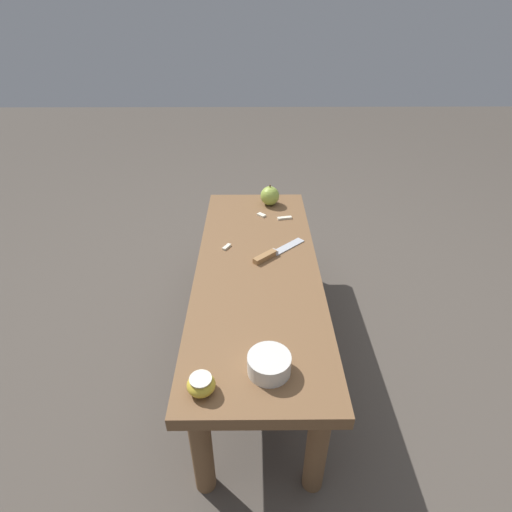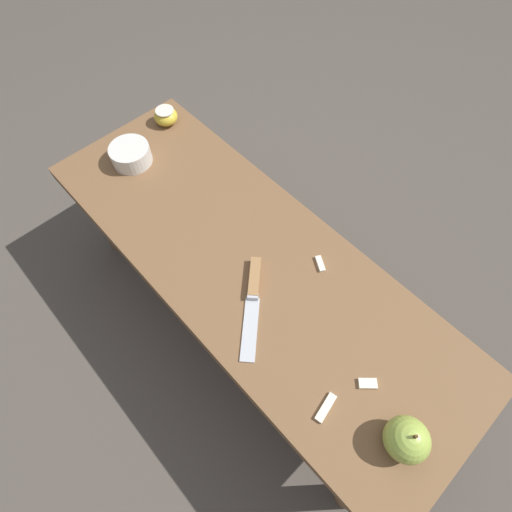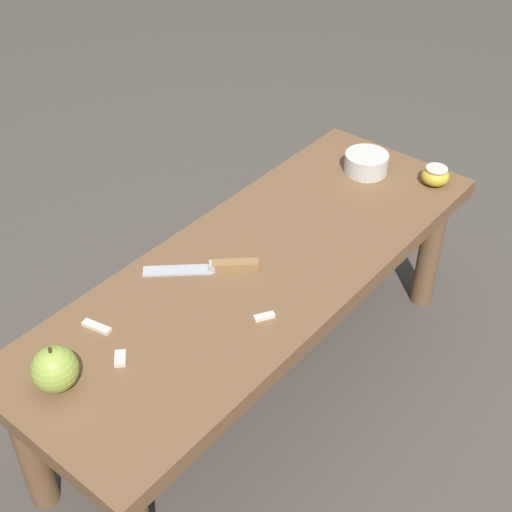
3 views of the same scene
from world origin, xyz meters
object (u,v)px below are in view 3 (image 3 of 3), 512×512
wooden_bench (260,283)px  apple_cut (436,176)px  apple_whole (55,369)px  knife (218,267)px  bowl (366,163)px

wooden_bench → apple_cut: size_ratio=17.28×
apple_whole → apple_cut: apple_whole is taller
knife → apple_cut: bearing=-150.7°
bowl → apple_cut: bearing=-69.9°
knife → apple_cut: (0.59, -0.19, 0.02)m
wooden_bench → apple_whole: 0.50m
wooden_bench → apple_whole: size_ratio=12.56×
knife → apple_cut: 0.62m
knife → bowl: bearing=-135.7°
apple_cut → bowl: 0.17m
apple_cut → bowl: bearing=110.1°
wooden_bench → knife: 0.11m
wooden_bench → knife: bearing=143.4°
wooden_bench → apple_whole: (-0.49, 0.06, 0.10)m
wooden_bench → bowl: (0.46, 0.02, 0.08)m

